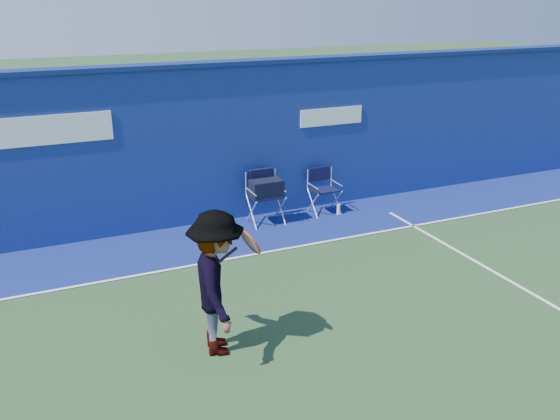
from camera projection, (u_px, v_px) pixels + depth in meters
name	position (u px, v px, depth m)	size (l,w,h in m)	color
ground	(260.00, 374.00, 7.05)	(80.00, 80.00, 0.00)	#274525
stadium_wall	(154.00, 148.00, 10.99)	(24.00, 0.50, 3.08)	navy
out_of_bounds_strip	(174.00, 247.00, 10.58)	(24.00, 1.80, 0.01)	navy
court_lines	(242.00, 347.00, 7.57)	(24.00, 12.00, 0.01)	white
directors_chair_left	(266.00, 202.00, 11.53)	(0.61, 0.57, 1.04)	silver
directors_chair_right	(324.00, 199.00, 12.14)	(0.54, 0.49, 0.91)	silver
water_bottle	(339.00, 209.00, 12.10)	(0.07, 0.07, 0.21)	white
tennis_player	(217.00, 283.00, 7.23)	(0.99, 1.32, 1.86)	#EA4738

